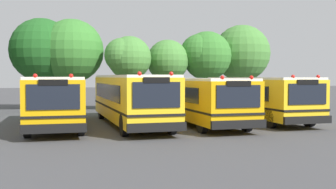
% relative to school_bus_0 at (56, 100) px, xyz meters
% --- Properties ---
extents(ground_plane, '(160.00, 160.00, 0.00)m').
position_rel_school_bus_0_xyz_m(ground_plane, '(5.70, 0.21, -1.42)').
color(ground_plane, '#424244').
extents(school_bus_0, '(2.74, 9.74, 2.70)m').
position_rel_school_bus_0_xyz_m(school_bus_0, '(0.00, 0.00, 0.00)').
color(school_bus_0, '#EAA80C').
rests_on(school_bus_0, ground_plane).
extents(school_bus_1, '(2.66, 11.19, 2.79)m').
position_rel_school_bus_0_xyz_m(school_bus_1, '(3.84, 0.03, 0.05)').
color(school_bus_1, yellow).
rests_on(school_bus_1, ground_plane).
extents(school_bus_2, '(2.66, 11.21, 2.63)m').
position_rel_school_bus_0_xyz_m(school_bus_2, '(7.51, 0.06, -0.03)').
color(school_bus_2, '#EAA80C').
rests_on(school_bus_2, ground_plane).
extents(school_bus_3, '(2.69, 9.85, 2.67)m').
position_rel_school_bus_0_xyz_m(school_bus_3, '(11.43, 0.17, -0.01)').
color(school_bus_3, yellow).
rests_on(school_bus_3, ground_plane).
extents(tree_1, '(4.93, 4.93, 7.13)m').
position_rel_school_bus_0_xyz_m(tree_1, '(-1.08, 11.83, 3.23)').
color(tree_1, '#4C3823').
rests_on(tree_1, ground_plane).
extents(tree_2, '(4.96, 4.96, 7.08)m').
position_rel_school_bus_0_xyz_m(tree_2, '(1.34, 11.36, 3.15)').
color(tree_2, '#4C3823').
rests_on(tree_2, ground_plane).
extents(tree_3, '(3.63, 3.37, 5.71)m').
position_rel_school_bus_0_xyz_m(tree_3, '(5.33, 9.59, 2.64)').
color(tree_3, '#4C3823').
rests_on(tree_3, ground_plane).
extents(tree_4, '(3.43, 3.43, 5.61)m').
position_rel_school_bus_0_xyz_m(tree_4, '(8.84, 10.90, 2.40)').
color(tree_4, '#4C3823').
rests_on(tree_4, ground_plane).
extents(tree_5, '(4.40, 4.13, 6.41)m').
position_rel_school_bus_0_xyz_m(tree_5, '(12.13, 10.83, 2.98)').
color(tree_5, '#4C3823').
rests_on(tree_5, ground_plane).
extents(tree_6, '(5.05, 5.05, 7.22)m').
position_rel_school_bus_0_xyz_m(tree_6, '(16.30, 12.23, 3.28)').
color(tree_6, '#4C3823').
rests_on(tree_6, ground_plane).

